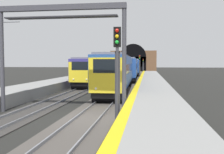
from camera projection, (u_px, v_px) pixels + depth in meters
name	position (u px, v px, depth m)	size (l,w,h in m)	color
ground_plane	(88.00, 120.00, 14.97)	(320.00, 320.00, 0.00)	black
platform_right	(156.00, 113.00, 14.39)	(112.00, 3.56, 1.04)	gray
platform_right_edge_strip	(129.00, 103.00, 14.58)	(112.00, 0.50, 0.01)	yellow
track_main_line	(88.00, 119.00, 14.97)	(160.00, 3.20, 0.21)	#4C4742
track_adjacent_line	(18.00, 117.00, 15.58)	(160.00, 2.75, 0.21)	#383533
train_main_approaching	(129.00, 68.00, 48.33)	(57.90, 3.34, 4.19)	#264C99
train_adjacent_platform	(106.00, 68.00, 47.94)	(36.93, 2.94, 4.89)	navy
railway_signal_near	(117.00, 66.00, 13.49)	(0.39, 0.38, 5.22)	#38383D
railway_signal_mid	(140.00, 64.00, 49.79)	(0.39, 0.38, 4.90)	#38383D
railway_signal_far	(143.00, 64.00, 87.88)	(0.39, 0.38, 4.63)	#4C4C54
overhead_signal_gantry	(61.00, 32.00, 16.60)	(0.70, 8.60, 7.10)	#3F3F47
tunnel_portal	(133.00, 61.00, 99.57)	(2.76, 17.84, 10.52)	brown
catenary_mast_near	(2.00, 56.00, 24.48)	(0.22, 2.04, 7.79)	#595B60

